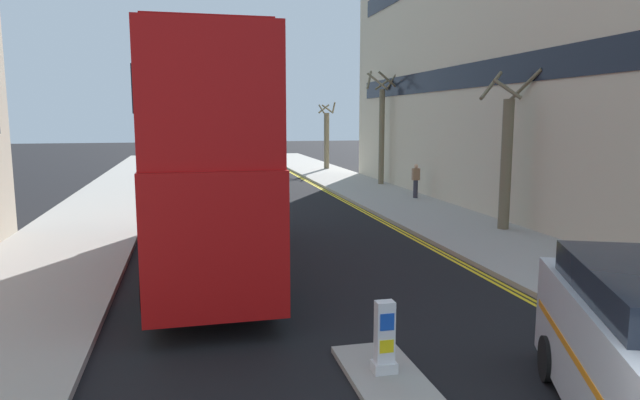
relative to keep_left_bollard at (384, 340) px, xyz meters
The scene contains 12 objects.
sidewalk_right 13.18m from the keep_left_bollard, 60.43° to the left, with size 4.00×80.00×0.14m, color #9E9991.
sidewalk_left 13.18m from the keep_left_bollard, 119.57° to the left, with size 4.00×80.00×0.14m, color #9E9991.
kerb_line_outer 10.45m from the keep_left_bollard, 65.05° to the left, with size 0.10×56.00×0.01m, color yellow.
kerb_line_inner 10.38m from the keep_left_bollard, 65.85° to the left, with size 0.10×56.00×0.01m, color yellow.
traffic_island 0.56m from the keep_left_bollard, 90.00° to the left, with size 1.10×2.20×0.10m, color #9E9991.
keep_left_bollard is the anchor object (origin of this frame).
double_decker_bus_away 7.86m from the keep_left_bollard, 108.91° to the left, with size 2.85×10.82×5.64m.
pedestrian_far 18.72m from the keep_left_bollard, 65.95° to the left, with size 0.34×0.22×1.62m.
street_tree_near 33.93m from the keep_left_bollard, 77.74° to the left, with size 1.21×1.20×4.90m.
street_tree_mid 24.32m from the keep_left_bollard, 70.95° to the left, with size 1.85×1.95×6.45m.
street_tree_far 12.33m from the keep_left_bollard, 50.92° to the left, with size 1.85×1.69×5.39m.
townhouse_terrace_right 21.39m from the keep_left_bollard, 48.29° to the left, with size 10.08×28.00×14.80m.
Camera 1 is at (-2.78, -3.11, 3.93)m, focal length 31.57 mm.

